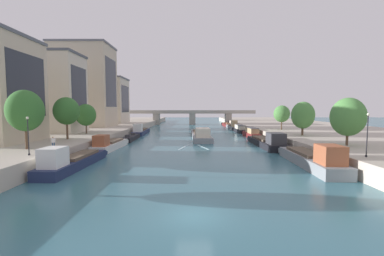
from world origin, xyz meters
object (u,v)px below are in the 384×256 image
moored_boat_right_far (226,125)px  tree_left_by_lamp (66,111)px  barge_midriver (200,135)px  moored_boat_left_end (109,144)px  tree_left_nearest (85,115)px  moored_boat_right_near (267,142)px  bridge_far (192,116)px  person_on_quay (52,142)px  tree_right_second (347,117)px  tree_left_end_of_row (24,111)px  tree_right_past_mid (302,115)px  moored_boat_right_second (232,126)px  moored_boat_left_gap_after (72,161)px  moored_boat_left_midway (131,138)px  lamppost_right_bank (366,133)px  moored_boat_left_downstream (140,131)px  tree_right_nearest (281,114)px  moored_boat_right_lone (311,159)px  lamppost_left_bank (27,134)px  moored_boat_right_midway (251,133)px  moored_boat_right_upstream (239,129)px

moored_boat_right_far → tree_left_by_lamp: tree_left_by_lamp is taller
barge_midriver → tree_left_by_lamp: 30.62m
moored_boat_left_end → tree_left_nearest: bearing=132.2°
moored_boat_right_near → bridge_far: 70.67m
barge_midriver → person_on_quay: (-19.75, -29.89, 2.07)m
barge_midriver → moored_boat_right_near: bearing=-49.1°
bridge_far → tree_right_second: bearing=-75.2°
tree_left_end_of_row → tree_right_past_mid: bearing=21.9°
moored_boat_right_far → tree_right_second: (7.10, -72.42, 5.50)m
moored_boat_right_second → bridge_far: 29.49m
moored_boat_left_gap_after → moored_boat_left_midway: bearing=89.3°
tree_left_by_lamp → tree_left_nearest: 9.95m
lamppost_right_bank → barge_midriver: bearing=115.0°
barge_midriver → moored_boat_left_end: (-16.63, -17.41, 0.00)m
moored_boat_left_midway → moored_boat_left_downstream: size_ratio=0.75×
tree_right_second → tree_right_nearest: bearing=89.5°
moored_boat_right_lone → person_on_quay: bearing=178.2°
moored_boat_right_near → lamppost_left_bank: bearing=-148.0°
tree_right_nearest → lamppost_right_bank: 35.98m
moored_boat_right_second → tree_left_by_lamp: tree_left_by_lamp is taller
moored_boat_left_end → moored_boat_right_lone: (29.33, -13.50, 0.11)m
tree_right_nearest → lamppost_left_bank: tree_right_nearest is taller
moored_boat_right_midway → tree_left_end_of_row: tree_left_end_of_row is taller
tree_left_end_of_row → tree_left_nearest: (-0.92, 20.66, -1.02)m
moored_boat_right_upstream → moored_boat_left_gap_after: bearing=-121.1°
moored_boat_right_midway → tree_left_end_of_row: (-35.83, -31.32, 5.84)m
moored_boat_right_near → moored_boat_right_second: (0.23, 43.61, 0.03)m
moored_boat_left_midway → lamppost_right_bank: size_ratio=2.49×
moored_boat_right_upstream → tree_right_nearest: (7.43, -15.54, 4.97)m
moored_boat_left_end → moored_boat_left_downstream: size_ratio=0.85×
moored_boat_right_upstream → tree_left_nearest: tree_left_nearest is taller
moored_boat_right_second → tree_right_second: tree_right_second is taller
lamppost_left_bank → moored_boat_right_midway: bearing=47.4°
moored_boat_left_downstream → bridge_far: bearing=72.0°
moored_boat_right_midway → moored_boat_right_lone: bearing=-90.0°
tree_right_nearest → person_on_quay: bearing=-142.5°
moored_boat_right_far → person_on_quay: 82.35m
tree_right_second → lamppost_left_bank: tree_right_second is taller
tree_right_past_mid → lamppost_right_bank: 22.61m
tree_right_nearest → moored_boat_right_second: bearing=104.4°
lamppost_right_bank → bridge_far: bearing=101.5°
moored_boat_left_end → moored_boat_right_midway: 34.86m
tree_left_by_lamp → moored_boat_right_near: bearing=8.2°
tree_right_nearest → bridge_far: 58.84m
tree_left_by_lamp → tree_right_nearest: tree_left_by_lamp is taller
moored_boat_left_midway → moored_boat_right_second: moored_boat_right_second is taller
moored_boat_right_lone → lamppost_left_bank: lamppost_left_bank is taller
moored_boat_left_gap_after → lamppost_left_bank: size_ratio=3.38×
moored_boat_left_gap_after → tree_right_nearest: tree_right_nearest is taller
tree_right_second → tree_right_past_mid: 13.71m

